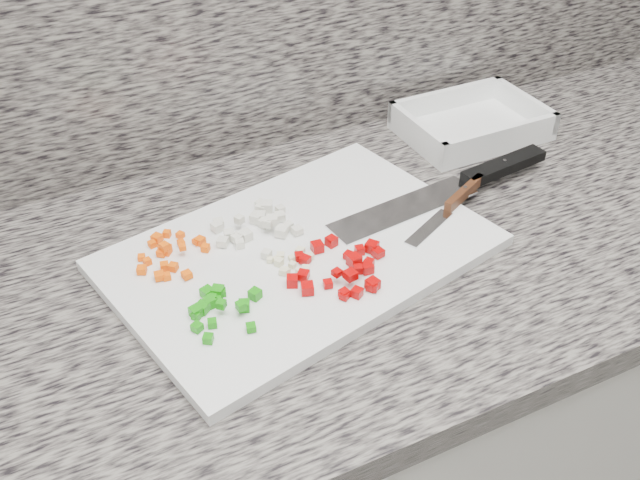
{
  "coord_description": "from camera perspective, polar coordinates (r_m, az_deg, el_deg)",
  "views": [
    {
      "loc": [
        -0.35,
        0.76,
        1.5
      ],
      "look_at": [
        -0.03,
        1.42,
        0.94
      ],
      "focal_mm": 40.0,
      "sensor_mm": 36.0,
      "label": 1
    }
  ],
  "objects": [
    {
      "name": "paring_knife",
      "position": [
        1.04,
        10.81,
        3.06
      ],
      "size": [
        0.18,
        0.1,
        0.02
      ],
      "rotation": [
        0.0,
        0.0,
        0.46
      ],
      "color": "silver",
      "rests_on": "cutting_board"
    },
    {
      "name": "tray",
      "position": [
        1.25,
        12.0,
        8.99
      ],
      "size": [
        0.23,
        0.17,
        0.05
      ],
      "rotation": [
        0.0,
        0.0,
        0.01
      ],
      "color": "white",
      "rests_on": "countertop"
    },
    {
      "name": "chef_knife",
      "position": [
        1.09,
        12.0,
        4.73
      ],
      "size": [
        0.39,
        0.09,
        0.02
      ],
      "rotation": [
        0.0,
        0.0,
        0.12
      ],
      "color": "silver",
      "rests_on": "cutting_board"
    },
    {
      "name": "green_pepper_pile",
      "position": [
        0.85,
        -8.18,
        -5.2
      ],
      "size": [
        0.1,
        0.09,
        0.02
      ],
      "color": "#178B0C",
      "rests_on": "cutting_board"
    },
    {
      "name": "countertop",
      "position": [
        0.98,
        1.08,
        -1.52
      ],
      "size": [
        3.96,
        0.64,
        0.04
      ],
      "primitive_type": "cube",
      "color": "slate",
      "rests_on": "cabinet"
    },
    {
      "name": "onion_pile",
      "position": [
        0.97,
        -5.07,
        1.26
      ],
      "size": [
        0.12,
        0.12,
        0.02
      ],
      "color": "silver",
      "rests_on": "cutting_board"
    },
    {
      "name": "carrot_pile",
      "position": [
        0.94,
        -11.96,
        -1.06
      ],
      "size": [
        0.1,
        0.11,
        0.02
      ],
      "color": "#FF5805",
      "rests_on": "cutting_board"
    },
    {
      "name": "red_pepper_pile",
      "position": [
        0.9,
        1.81,
        -2.23
      ],
      "size": [
        0.14,
        0.12,
        0.03
      ],
      "color": "#AB0203",
      "rests_on": "cutting_board"
    },
    {
      "name": "cabinet",
      "position": [
        1.31,
        0.84,
        -16.98
      ],
      "size": [
        3.92,
        0.62,
        0.86
      ],
      "primitive_type": "cube",
      "color": "silver",
      "rests_on": "ground"
    },
    {
      "name": "garlic_pile",
      "position": [
        0.91,
        -2.34,
        -1.73
      ],
      "size": [
        0.06,
        0.05,
        0.01
      ],
      "color": "#EFE9B8",
      "rests_on": "cutting_board"
    },
    {
      "name": "cutting_board",
      "position": [
        0.95,
        -1.62,
        -1.01
      ],
      "size": [
        0.54,
        0.42,
        0.02
      ],
      "primitive_type": "cube",
      "rotation": [
        0.0,
        0.0,
        0.23
      ],
      "color": "white",
      "rests_on": "countertop"
    }
  ]
}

